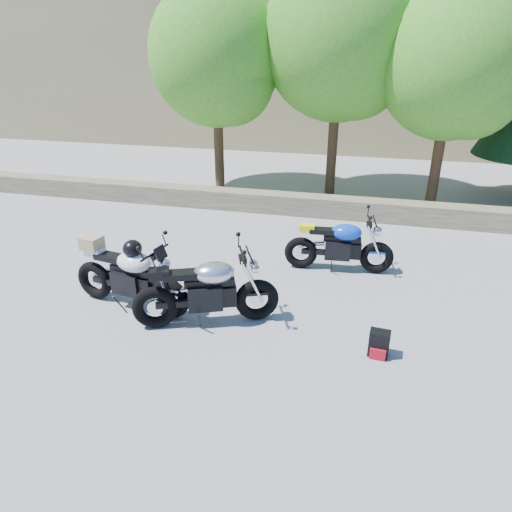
# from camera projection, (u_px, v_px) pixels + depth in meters

# --- Properties ---
(ground) EXTENTS (90.00, 90.00, 0.00)m
(ground) POSITION_uv_depth(u_px,v_px,m) (228.00, 324.00, 7.12)
(ground) COLOR gray
(ground) RESTS_ON ground
(stone_wall) EXTENTS (22.00, 0.55, 0.50)m
(stone_wall) POSITION_uv_depth(u_px,v_px,m) (291.00, 204.00, 11.88)
(stone_wall) COLOR brown
(stone_wall) RESTS_ON ground
(tree_decid_left) EXTENTS (3.67, 3.67, 5.62)m
(tree_decid_left) POSITION_uv_depth(u_px,v_px,m) (219.00, 61.00, 12.46)
(tree_decid_left) COLOR #382314
(tree_decid_left) RESTS_ON ground
(tree_decid_mid) EXTENTS (4.08, 4.08, 6.24)m
(tree_decid_mid) POSITION_uv_depth(u_px,v_px,m) (343.00, 44.00, 11.91)
(tree_decid_mid) COLOR #382314
(tree_decid_mid) RESTS_ON ground
(tree_decid_right) EXTENTS (3.54, 3.54, 5.41)m
(tree_decid_right) POSITION_uv_depth(u_px,v_px,m) (457.00, 69.00, 10.98)
(tree_decid_right) COLOR #382314
(tree_decid_right) RESTS_ON ground
(silver_bike) EXTENTS (2.15, 1.07, 1.13)m
(silver_bike) POSITION_uv_depth(u_px,v_px,m) (207.00, 292.00, 6.93)
(silver_bike) COLOR black
(silver_bike) RESTS_ON ground
(white_bike) EXTENTS (2.19, 0.72, 1.22)m
(white_bike) POSITION_uv_depth(u_px,v_px,m) (129.00, 275.00, 7.36)
(white_bike) COLOR black
(white_bike) RESTS_ON ground
(blue_bike) EXTENTS (2.08, 0.66, 1.04)m
(blue_bike) POSITION_uv_depth(u_px,v_px,m) (340.00, 246.00, 8.66)
(blue_bike) COLOR black
(blue_bike) RESTS_ON ground
(backpack) EXTENTS (0.30, 0.26, 0.38)m
(backpack) POSITION_uv_depth(u_px,v_px,m) (379.00, 344.00, 6.32)
(backpack) COLOR black
(backpack) RESTS_ON ground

